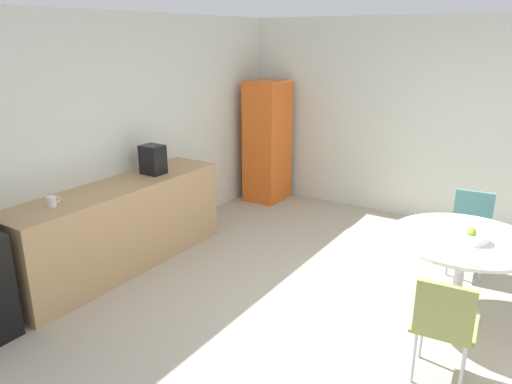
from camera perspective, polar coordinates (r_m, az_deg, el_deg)
ground_plane at (r=4.28m, az=12.92°, el=-15.97°), size 6.00×6.00×0.00m
wall_back at (r=5.44m, az=-17.18°, el=5.93°), size 6.00×0.10×2.60m
wall_side_right at (r=6.58m, az=23.01°, el=7.29°), size 0.10×6.00×2.60m
counter_block at (r=5.29m, az=-15.57°, el=-3.90°), size 2.50×0.60×0.90m
locker_cabinet at (r=7.14m, az=1.35°, el=5.94°), size 0.60×0.50×1.74m
round_table at (r=4.49m, az=23.09°, el=-6.37°), size 1.20×1.20×0.74m
chair_olive at (r=3.63m, az=21.24°, el=-13.83°), size 0.46×0.46×0.83m
chair_teal at (r=5.48m, az=23.97°, el=-3.26°), size 0.46×0.46×0.83m
fruit_bowl at (r=4.38m, az=24.11°, el=-4.82°), size 0.25×0.25×0.11m
mug_white at (r=4.68m, az=-22.82°, el=-1.04°), size 0.13×0.08×0.09m
coffee_maker at (r=5.44m, az=-12.02°, el=3.75°), size 0.20×0.24×0.32m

